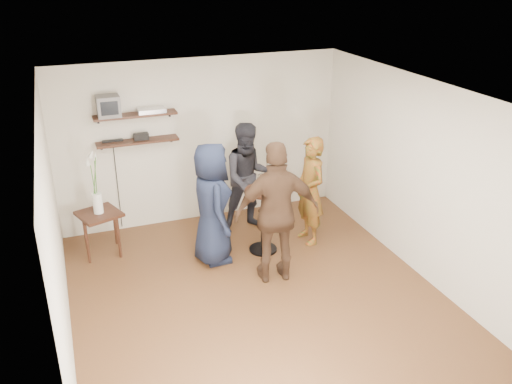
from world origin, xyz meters
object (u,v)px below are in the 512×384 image
(drinks_table, at_px, (263,212))
(person_plaid, at_px, (310,191))
(side_table, at_px, (100,219))
(dvd_deck, at_px, (151,110))
(person_brown, at_px, (277,213))
(radio, at_px, (141,137))
(person_dark, at_px, (249,178))
(crt_monitor, at_px, (108,106))
(person_navy, at_px, (212,204))

(drinks_table, height_order, person_plaid, person_plaid)
(side_table, height_order, drinks_table, drinks_table)
(dvd_deck, height_order, person_brown, dvd_deck)
(person_brown, bearing_deg, radio, -48.80)
(side_table, bearing_deg, person_dark, 0.23)
(person_plaid, relative_size, person_dark, 0.95)
(person_dark, bearing_deg, crt_monitor, 168.23)
(side_table, distance_m, drinks_table, 2.32)
(radio, height_order, person_dark, person_dark)
(crt_monitor, height_order, person_navy, crt_monitor)
(drinks_table, bearing_deg, person_dark, 85.99)
(radio, relative_size, person_dark, 0.13)
(person_dark, relative_size, person_brown, 0.90)
(person_dark, bearing_deg, person_brown, -91.94)
(drinks_table, xyz_separation_m, person_navy, (-0.75, 0.01, 0.24))
(person_dark, bearing_deg, drinks_table, -90.00)
(dvd_deck, bearing_deg, person_brown, -60.42)
(dvd_deck, relative_size, person_brown, 0.21)
(radio, distance_m, person_plaid, 2.62)
(person_dark, height_order, person_brown, person_brown)
(drinks_table, bearing_deg, dvd_deck, 134.28)
(dvd_deck, height_order, person_dark, dvd_deck)
(radio, height_order, side_table, radio)
(dvd_deck, bearing_deg, side_table, -149.64)
(person_plaid, bearing_deg, person_dark, -138.66)
(radio, xyz_separation_m, person_navy, (0.69, -1.28, -0.65))
(person_plaid, relative_size, person_brown, 0.85)
(person_brown, bearing_deg, crt_monitor, -41.30)
(person_dark, xyz_separation_m, person_brown, (-0.16, -1.50, 0.10))
(crt_monitor, distance_m, person_plaid, 3.14)
(person_plaid, distance_m, person_navy, 1.51)
(radio, distance_m, person_dark, 1.72)
(person_dark, bearing_deg, radio, 164.11)
(dvd_deck, distance_m, person_navy, 1.72)
(dvd_deck, height_order, drinks_table, dvd_deck)
(person_dark, relative_size, person_navy, 0.99)
(person_brown, bearing_deg, person_plaid, -129.40)
(drinks_table, bearing_deg, person_plaid, 3.31)
(side_table, height_order, person_dark, person_dark)
(crt_monitor, bearing_deg, person_dark, -15.78)
(drinks_table, relative_size, person_dark, 0.56)
(person_plaid, bearing_deg, person_navy, -92.00)
(crt_monitor, bearing_deg, person_brown, -49.20)
(dvd_deck, distance_m, side_table, 1.74)
(crt_monitor, bearing_deg, person_navy, -49.14)
(dvd_deck, xyz_separation_m, side_table, (-0.94, -0.55, -1.36))
(crt_monitor, xyz_separation_m, person_dark, (1.92, -0.54, -1.16))
(crt_monitor, relative_size, person_plaid, 0.20)
(side_table, bearing_deg, dvd_deck, 30.36)
(radio, relative_size, person_brown, 0.12)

